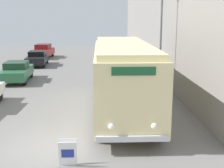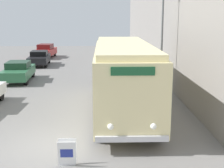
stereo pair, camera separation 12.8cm
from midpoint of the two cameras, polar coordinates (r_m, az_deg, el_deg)
The scene contains 8 objects.
ground_plane at distance 11.59m, azimuth -11.32°, elevation -11.65°, with size 80.00×80.00×0.00m, color slate.
building_wall_right at distance 20.98m, azimuth 11.14°, elevation 9.20°, with size 0.30×60.00×7.23m.
vintage_bus at distance 15.05m, azimuth 2.25°, elevation 1.80°, with size 2.61×9.92×3.41m.
sign_board at distance 10.21m, azimuth -7.87°, elevation -12.41°, with size 0.57×0.32×0.85m.
streetlamp at distance 18.69m, azimuth 9.40°, elevation 10.84°, with size 0.36×0.36×6.56m.
parked_car_mid at distance 23.78m, azimuth -16.60°, elevation 2.26°, with size 2.04×4.32×1.43m.
parked_car_far at distance 30.94m, azimuth -13.04°, elevation 4.66°, with size 2.02×4.30×1.41m.
parked_car_distant at distance 36.69m, azimuth -11.99°, elevation 5.94°, with size 2.09×4.35×1.55m.
Camera 2 is at (1.98, -10.44, 4.65)m, focal length 50.00 mm.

